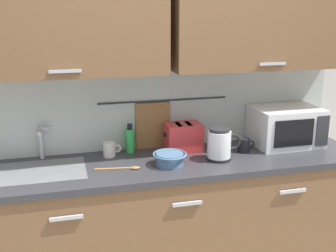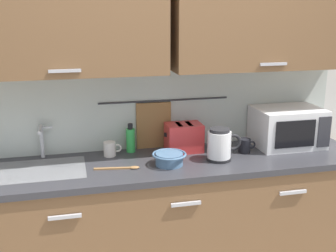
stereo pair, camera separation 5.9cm
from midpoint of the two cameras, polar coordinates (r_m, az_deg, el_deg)
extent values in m
cube|color=brown|center=(2.92, 1.25, -13.26)|extent=(2.50, 0.60, 0.86)
cube|color=#B7B7BC|center=(2.43, -12.99, -11.81)|extent=(0.18, 0.02, 0.02)
cube|color=#B7B7BC|center=(2.51, 3.12, -10.40)|extent=(0.18, 0.02, 0.02)
cube|color=#B7B7BC|center=(2.77, 17.02, -8.52)|extent=(0.18, 0.02, 0.02)
cube|color=#333338|center=(2.74, 1.31, -4.98)|extent=(2.53, 0.63, 0.04)
cube|color=#9EA0A5|center=(2.69, -15.94, -6.56)|extent=(0.52, 0.38, 0.09)
cube|color=silver|center=(2.94, -0.28, 4.00)|extent=(3.70, 0.06, 2.50)
cube|color=beige|center=(2.92, -0.12, 2.43)|extent=(2.50, 0.01, 0.55)
cube|color=brown|center=(2.61, -13.49, 14.28)|extent=(1.22, 0.33, 0.70)
cube|color=#B7B7BC|center=(2.46, -13.02, 7.22)|extent=(0.18, 0.01, 0.02)
cube|color=brown|center=(2.91, 13.35, 14.39)|extent=(1.22, 0.33, 0.70)
cube|color=#B7B7BC|center=(2.78, 14.57, 8.05)|extent=(0.18, 0.01, 0.02)
cylinder|color=#333338|center=(2.90, 0.09, 3.44)|extent=(0.90, 0.01, 0.01)
cube|color=olive|center=(2.92, -1.36, -0.10)|extent=(0.24, 0.02, 0.34)
cylinder|color=#B2B5BA|center=(2.85, -16.01, -1.96)|extent=(0.03, 0.03, 0.22)
cylinder|color=#B2B5BA|center=(2.75, -16.23, -0.46)|extent=(0.02, 0.16, 0.02)
cube|color=#B2B5BA|center=(2.83, -15.34, -0.17)|extent=(0.07, 0.02, 0.01)
cube|color=white|center=(3.10, 16.24, -0.11)|extent=(0.46, 0.34, 0.27)
cube|color=black|center=(2.94, 17.29, -1.05)|extent=(0.29, 0.01, 0.18)
cube|color=#2D2D33|center=(3.05, 20.76, -0.76)|extent=(0.09, 0.01, 0.21)
cylinder|color=black|center=(2.75, 7.43, -4.35)|extent=(0.16, 0.16, 0.02)
cylinder|color=white|center=(2.72, 7.50, -2.49)|extent=(0.15, 0.15, 0.17)
cylinder|color=#262628|center=(2.69, 7.57, -0.57)|extent=(0.13, 0.13, 0.02)
torus|color=black|center=(2.75, 9.32, -2.17)|extent=(0.11, 0.02, 0.11)
cylinder|color=green|center=(2.87, -4.46, -1.94)|extent=(0.06, 0.06, 0.16)
cylinder|color=black|center=(2.84, -4.50, -0.05)|extent=(0.03, 0.03, 0.04)
cylinder|color=silver|center=(2.81, -7.25, -3.08)|extent=(0.08, 0.08, 0.09)
torus|color=silver|center=(2.81, -6.20, -2.97)|extent=(0.06, 0.01, 0.06)
cylinder|color=#4C7093|center=(2.63, 0.82, -4.48)|extent=(0.17, 0.17, 0.07)
torus|color=#4C7093|center=(2.62, 0.82, -3.83)|extent=(0.21, 0.21, 0.01)
cube|color=red|center=(2.87, 2.72, -1.55)|extent=(0.24, 0.17, 0.19)
cube|color=black|center=(2.84, 2.06, 0.12)|extent=(0.03, 0.12, 0.01)
cube|color=black|center=(2.86, 3.42, 0.20)|extent=(0.03, 0.12, 0.01)
cube|color=black|center=(2.83, 0.24, -1.18)|extent=(0.02, 0.02, 0.02)
cylinder|color=black|center=(2.90, 10.79, -2.61)|extent=(0.08, 0.08, 0.09)
torus|color=black|center=(2.92, 11.72, -2.49)|extent=(0.06, 0.01, 0.06)
cube|color=#9E7042|center=(2.59, -6.86, -5.68)|extent=(0.22, 0.05, 0.01)
ellipsoid|color=#9E7042|center=(2.59, -3.87, -5.57)|extent=(0.07, 0.05, 0.01)
camera|label=1|loc=(0.03, -89.37, 0.18)|focal=45.40mm
camera|label=2|loc=(0.03, 90.63, -0.18)|focal=45.40mm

